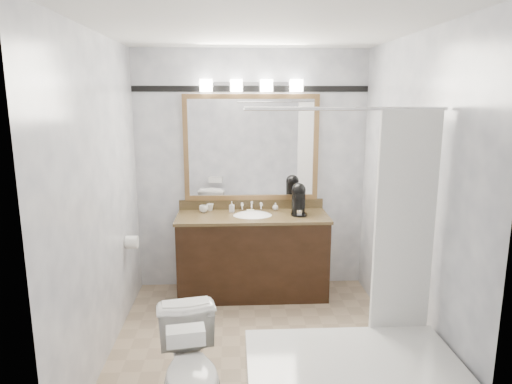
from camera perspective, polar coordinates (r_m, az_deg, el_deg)
room at (r=3.53m, az=0.29°, el=-0.85°), size 2.42×2.62×2.52m
vanity at (r=4.73m, az=-0.43°, el=-7.69°), size 1.53×0.58×0.97m
mirror at (r=4.75m, az=-0.59°, el=5.52°), size 1.40×0.04×1.10m
vanity_light_bar at (r=4.67m, az=-0.58°, el=13.20°), size 1.02×0.14×0.12m
accent_stripe at (r=4.73m, az=-0.61°, el=12.78°), size 2.40×0.01×0.06m
bathtub at (r=3.17m, az=12.10°, el=-21.86°), size 1.30×0.75×1.96m
tp_roll at (r=4.41m, az=-15.27°, el=-6.05°), size 0.11×0.12×0.12m
toilet at (r=3.08m, az=-8.06°, el=-21.40°), size 0.51×0.74×0.69m
tissue_box at (r=2.67m, az=-8.79°, el=-17.31°), size 0.23×0.15×0.09m
coffee_maker at (r=4.62m, az=5.35°, el=-0.79°), size 0.17×0.21×0.32m
cup_left at (r=4.74m, az=-6.56°, el=-2.11°), size 0.09×0.09×0.07m
cup_right at (r=4.81m, az=-5.76°, el=-1.90°), size 0.08×0.08×0.07m
soap_bottle_a at (r=4.73m, az=-3.05°, el=-1.85°), size 0.06×0.06×0.11m
soap_bottle_b at (r=4.81m, az=2.44°, el=-1.81°), size 0.06×0.06×0.08m
soap_bar at (r=4.72m, az=-0.70°, el=-2.40°), size 0.08×0.05×0.02m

